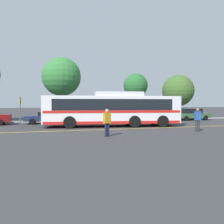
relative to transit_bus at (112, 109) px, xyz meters
name	(u,v)px	position (x,y,z in m)	size (l,w,h in m)	color
ground_plane	(108,126)	(-0.34, 0.29, -1.53)	(220.00, 220.00, 0.00)	#38383A
lane_strip_0	(120,129)	(-0.02, -2.20, -1.53)	(0.20, 31.63, 0.01)	gold
curb_strip	(97,120)	(-0.02, 6.27, -1.45)	(39.63, 0.36, 0.15)	#99999E
transit_bus	(112,109)	(0.00, 0.00, 0.00)	(12.15, 4.18, 3.03)	silver
parked_car_1	(47,117)	(-5.63, 4.40, -0.89)	(4.12, 1.92, 1.22)	navy
parked_car_2	(93,116)	(-0.85, 4.51, -0.88)	(4.06, 2.09, 1.26)	#9E9EA3
parked_car_3	(148,115)	(5.44, 4.40, -0.82)	(4.24, 2.18, 1.41)	silver
parked_car_4	(191,114)	(11.50, 4.76, -0.81)	(4.65, 2.14, 1.43)	#335B33
pedestrian_0	(107,121)	(-1.95, -5.78, -0.59)	(0.47, 0.34, 1.66)	#191E38
pedestrian_1	(198,118)	(4.85, -5.20, -0.59)	(0.46, 0.30, 1.66)	#2D2D33
bus_stop_sign	(20,108)	(-7.59, 0.45, 0.08)	(0.08, 0.40, 2.56)	#59595E
tree_0	(136,86)	(5.90, 9.27, 2.92)	(3.29, 3.29, 6.11)	#513823
tree_2	(62,77)	(-3.94, 8.43, 3.71)	(4.62, 4.62, 7.56)	#513823
tree_3	(178,91)	(12.96, 10.06, 2.43)	(4.64, 4.64, 6.28)	#513823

